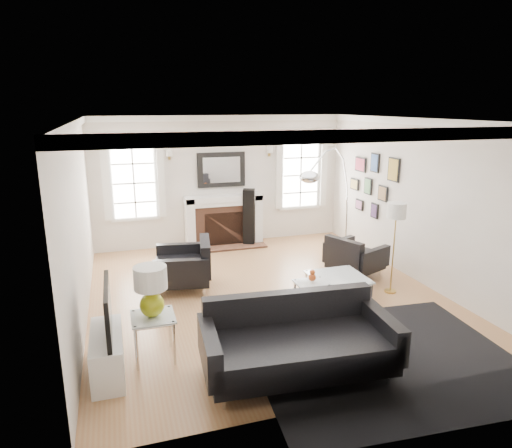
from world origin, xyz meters
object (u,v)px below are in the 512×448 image
object	(u,v)px
sofa	(297,342)
coffee_table	(338,278)
fireplace	(224,221)
arc_floor_lamp	(330,203)
armchair_right	(354,257)
gourd_lamp	(151,288)
armchair_left	(186,266)

from	to	relation	value
sofa	coffee_table	size ratio (longest dim) A/B	2.67
fireplace	arc_floor_lamp	size ratio (longest dim) A/B	0.72
fireplace	coffee_table	world-z (taller)	fireplace
armchair_right	gourd_lamp	xyz separation A→B (m)	(-3.70, -1.79, 0.58)
gourd_lamp	fireplace	bearing A→B (deg)	66.14
fireplace	armchair_right	size ratio (longest dim) A/B	1.49
coffee_table	armchair_right	bearing A→B (deg)	48.64
sofa	armchair_right	size ratio (longest dim) A/B	1.97
sofa	coffee_table	xyz separation A→B (m)	(1.42, 1.74, -0.04)
armchair_right	fireplace	bearing A→B (deg)	125.44
gourd_lamp	arc_floor_lamp	world-z (taller)	arc_floor_lamp
fireplace	gourd_lamp	xyz separation A→B (m)	(-1.91, -4.31, 0.38)
fireplace	coffee_table	xyz separation A→B (m)	(1.05, -3.36, -0.20)
fireplace	arc_floor_lamp	world-z (taller)	arc_floor_lamp
armchair_right	gourd_lamp	world-z (taller)	gourd_lamp
fireplace	armchair_left	bearing A→B (deg)	-118.35
sofa	armchair_right	distance (m)	3.37
coffee_table	fireplace	bearing A→B (deg)	107.38
fireplace	gourd_lamp	size ratio (longest dim) A/B	2.72
armchair_left	coffee_table	xyz separation A→B (m)	(2.24, -1.17, -0.04)
sofa	coffee_table	distance (m)	2.25
coffee_table	gourd_lamp	bearing A→B (deg)	-162.23
fireplace	armchair_left	distance (m)	2.50
sofa	arc_floor_lamp	xyz separation A→B (m)	(1.88, 3.05, 0.89)
armchair_right	sofa	bearing A→B (deg)	-129.97
fireplace	coffee_table	distance (m)	3.53
armchair_left	sofa	bearing A→B (deg)	-74.37
sofa	arc_floor_lamp	bearing A→B (deg)	58.28
armchair_right	coffee_table	bearing A→B (deg)	-131.36
coffee_table	arc_floor_lamp	size ratio (longest dim) A/B	0.36
fireplace	sofa	xyz separation A→B (m)	(-0.37, -5.11, -0.16)
sofa	gourd_lamp	xyz separation A→B (m)	(-1.54, 0.79, 0.54)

